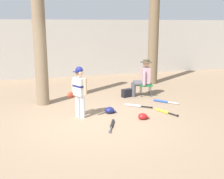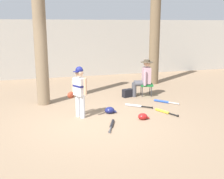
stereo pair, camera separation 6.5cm
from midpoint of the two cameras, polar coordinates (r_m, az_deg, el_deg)
ground_plane at (r=6.79m, az=-2.93°, el=-6.80°), size 60.00×60.00×0.00m
concrete_back_wall at (r=12.70m, az=-9.87°, el=8.20°), size 18.00×0.36×2.50m
tree_near_player at (r=8.26m, az=-14.31°, el=12.30°), size 0.61×0.61×5.14m
tree_behind_spectator at (r=11.10m, az=8.90°, el=12.12°), size 0.67×0.67×4.99m
young_ballplayer at (r=7.02m, az=-6.45°, el=0.16°), size 0.49×0.53×1.31m
folding_stool at (r=9.24m, az=7.19°, el=0.89°), size 0.49×0.49×0.41m
seated_spectator at (r=9.17m, az=6.64°, el=2.57°), size 0.68×0.54×1.20m
handbag_beside_stool at (r=9.10m, az=3.42°, el=-0.73°), size 0.38×0.27×0.26m
bat_aluminum_silver at (r=8.07m, az=5.05°, el=-3.30°), size 0.67×0.55×0.07m
bat_yellow_trainer at (r=7.64m, az=10.79°, el=-4.45°), size 0.35×0.72×0.07m
bat_black_composite at (r=6.58m, az=0.26°, el=-7.13°), size 0.35×0.72×0.07m
bat_blue_youth at (r=8.61m, az=10.64°, el=-2.42°), size 0.56×0.63×0.07m
batting_helmet_red at (r=7.05m, az=6.56°, el=-5.49°), size 0.28×0.22×0.16m
batting_helmet_navy at (r=7.47m, az=-0.22°, el=-4.26°), size 0.31×0.24×0.18m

